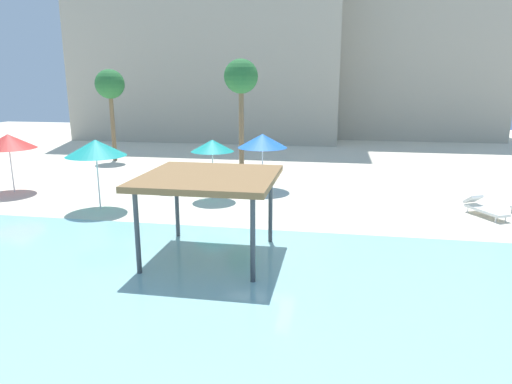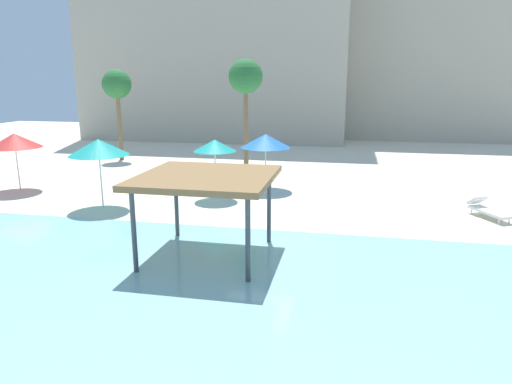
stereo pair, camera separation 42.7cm
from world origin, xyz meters
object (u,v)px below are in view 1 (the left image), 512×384
object	(u,v)px
shade_pavilion	(209,180)
beach_umbrella_teal_4	(212,146)
beach_umbrella_blue_0	(262,141)
lounge_chair_0	(173,184)
palm_tree_1	(241,79)
beach_umbrella_teal_2	(96,148)
beach_umbrella_red_3	(8,141)
lounge_chair_1	(483,208)
palm_tree_0	(110,86)

from	to	relation	value
shade_pavilion	beach_umbrella_teal_4	xyz separation A→B (m)	(-1.81, 7.00, 0.03)
beach_umbrella_blue_0	lounge_chair_0	distance (m)	4.85
lounge_chair_0	palm_tree_1	size ratio (longest dim) A/B	0.30
beach_umbrella_teal_2	beach_umbrella_red_3	xyz separation A→B (m)	(-5.65, 2.12, -0.13)
beach_umbrella_teal_2	beach_umbrella_red_3	bearing A→B (deg)	159.45
beach_umbrella_teal_4	lounge_chair_1	bearing A→B (deg)	-3.90
shade_pavilion	beach_umbrella_red_3	size ratio (longest dim) A/B	1.40
beach_umbrella_teal_2	beach_umbrella_red_3	size ratio (longest dim) A/B	1.05
lounge_chair_0	palm_tree_1	bearing A→B (deg)	151.44
beach_umbrella_blue_0	beach_umbrella_teal_4	bearing A→B (deg)	-130.86
beach_umbrella_teal_4	lounge_chair_1	world-z (taller)	beach_umbrella_teal_4
lounge_chair_0	beach_umbrella_teal_2	bearing A→B (deg)	-28.20
lounge_chair_1	beach_umbrella_teal_4	bearing A→B (deg)	-122.52
shade_pavilion	lounge_chair_1	distance (m)	11.59
beach_umbrella_red_3	palm_tree_1	bearing A→B (deg)	32.44
beach_umbrella_red_3	lounge_chair_1	size ratio (longest dim) A/B	1.44
beach_umbrella_blue_0	palm_tree_1	world-z (taller)	palm_tree_1
beach_umbrella_red_3	lounge_chair_0	bearing A→B (deg)	12.06
beach_umbrella_blue_0	palm_tree_1	size ratio (longest dim) A/B	0.43
beach_umbrella_teal_2	beach_umbrella_red_3	world-z (taller)	beach_umbrella_teal_2
beach_umbrella_blue_0	palm_tree_1	distance (m)	5.06
beach_umbrella_blue_0	beach_umbrella_teal_4	world-z (taller)	beach_umbrella_blue_0
beach_umbrella_teal_2	beach_umbrella_teal_4	bearing A→B (deg)	30.88
beach_umbrella_teal_2	lounge_chair_0	xyz separation A→B (m)	(1.89, 3.73, -2.26)
shade_pavilion	lounge_chair_0	size ratio (longest dim) A/B	2.06
beach_umbrella_red_3	beach_umbrella_teal_4	bearing A→B (deg)	2.41
shade_pavilion	palm_tree_1	world-z (taller)	palm_tree_1
lounge_chair_1	palm_tree_0	xyz separation A→B (m)	(-20.64, 9.68, 4.57)
beach_umbrella_teal_2	lounge_chair_1	bearing A→B (deg)	6.43
beach_umbrella_red_3	palm_tree_1	world-z (taller)	palm_tree_1
palm_tree_0	palm_tree_1	world-z (taller)	palm_tree_1
beach_umbrella_teal_2	palm_tree_0	distance (m)	12.71
shade_pavilion	beach_umbrella_red_3	distance (m)	13.42
palm_tree_0	shade_pavilion	bearing A→B (deg)	-55.13
beach_umbrella_blue_0	palm_tree_1	bearing A→B (deg)	116.08
beach_umbrella_red_3	palm_tree_1	size ratio (longest dim) A/B	0.44
beach_umbrella_teal_2	palm_tree_1	bearing A→B (deg)	62.89
lounge_chair_1	palm_tree_0	distance (m)	23.25
shade_pavilion	palm_tree_0	bearing A→B (deg)	124.87
shade_pavilion	beach_umbrella_teal_2	xyz separation A→B (m)	(-6.04, 4.46, 0.19)
beach_umbrella_blue_0	beach_umbrella_teal_2	world-z (taller)	beach_umbrella_teal_2
beach_umbrella_teal_2	beach_umbrella_teal_4	world-z (taller)	beach_umbrella_teal_2
beach_umbrella_blue_0	lounge_chair_1	xyz separation A→B (m)	(9.45, -2.99, -2.09)
shade_pavilion	palm_tree_0	world-z (taller)	palm_tree_0
shade_pavilion	beach_umbrella_blue_0	bearing A→B (deg)	89.33
beach_umbrella_blue_0	palm_tree_0	xyz separation A→B (m)	(-11.19, 6.69, 2.48)
lounge_chair_1	beach_umbrella_blue_0	bearing A→B (deg)	-136.15
shade_pavilion	beach_umbrella_red_3	bearing A→B (deg)	150.64
lounge_chair_1	palm_tree_1	size ratio (longest dim) A/B	0.30
beach_umbrella_teal_2	lounge_chair_0	distance (m)	4.76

